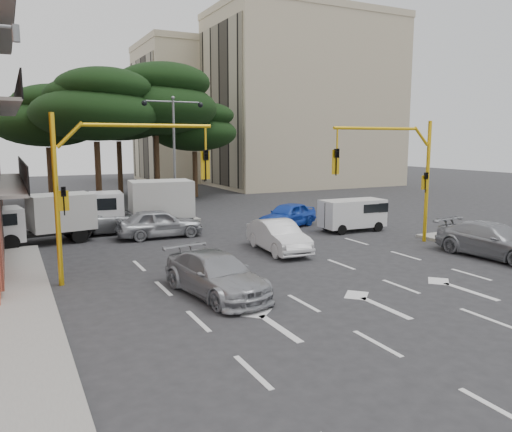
{
  "coord_description": "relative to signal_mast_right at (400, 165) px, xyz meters",
  "views": [
    {
      "loc": [
        -10.07,
        -16.31,
        5.09
      ],
      "look_at": [
        0.1,
        4.03,
        1.6
      ],
      "focal_mm": 35.0,
      "sensor_mm": 36.0,
      "label": 1
    }
  ],
  "objects": [
    {
      "name": "box_truck_a",
      "position": [
        -15.43,
        8.01,
        -2.68
      ],
      "size": [
        5.17,
        2.82,
        2.41
      ],
      "primitive_type": null,
      "rotation": [
        0.0,
        0.0,
        1.73
      ],
      "color": "silver",
      "rests_on": "ground"
    },
    {
      "name": "box_truck_b",
      "position": [
        -10.11,
        9.51,
        -2.48
      ],
      "size": [
        5.91,
        2.97,
        2.8
      ],
      "primitive_type": null,
      "rotation": [
        0.0,
        0.0,
        1.47
      ],
      "color": "white",
      "rests_on": "ground"
    },
    {
      "name": "car_silver_parked",
      "position": [
        1.9,
        -3.9,
        -3.14
      ],
      "size": [
        2.54,
        5.3,
        1.49
      ],
      "primitive_type": "imported",
      "rotation": [
        0.0,
        0.0,
        0.09
      ],
      "color": "gray",
      "rests_on": "ground"
    },
    {
      "name": "car_silver_wagon",
      "position": [
        -10.93,
        -3.44,
        -3.19
      ],
      "size": [
        2.64,
        5.01,
        1.38
      ],
      "primitive_type": "imported",
      "rotation": [
        0.0,
        0.0,
        0.15
      ],
      "color": "#9C9EA4",
      "rests_on": "ground"
    },
    {
      "name": "signal_mast_left",
      "position": [
        -13.61,
        0.0,
        0.0
      ],
      "size": [
        5.79,
        0.37,
        6.0
      ],
      "color": "gold",
      "rests_on": "ground"
    },
    {
      "name": "car_blue_compact",
      "position": [
        -2.33,
        6.64,
        -3.16
      ],
      "size": [
        4.55,
        3.38,
        1.44
      ],
      "primitive_type": "imported",
      "rotation": [
        0.0,
        0.0,
        -1.12
      ],
      "color": "#1741BD",
      "rests_on": "ground"
    },
    {
      "name": "signal_mast_right",
      "position": [
        0.0,
        0.0,
        0.0
      ],
      "size": [
        5.79,
        0.37,
        6.0
      ],
      "color": "gold",
      "rests_on": "ground"
    },
    {
      "name": "car_silver_cross_b",
      "position": [
        -9.88,
        7.01,
        -3.12
      ],
      "size": [
        4.5,
        1.9,
        1.52
      ],
      "primitive_type": "imported",
      "rotation": [
        0.0,
        0.0,
        1.55
      ],
      "color": "#A6A9AF",
      "rests_on": "ground"
    },
    {
      "name": "car_white_hatch",
      "position": [
        -5.94,
        1.29,
        -3.17
      ],
      "size": [
        1.84,
        4.44,
        1.43
      ],
      "primitive_type": "imported",
      "rotation": [
        0.0,
        0.0,
        -0.08
      ],
      "color": "silver",
      "rests_on": "ground"
    },
    {
      "name": "pine_left_far",
      "position": [
        -13.75,
        23.96,
        3.03
      ],
      "size": [
        8.32,
        8.32,
        9.3
      ],
      "color": "#382616",
      "rests_on": "ground"
    },
    {
      "name": "car_silver_cross_a",
      "position": [
        -11.6,
        9.51,
        -3.15
      ],
      "size": [
        5.39,
        2.66,
        1.47
      ],
      "primitive_type": "imported",
      "rotation": [
        0.0,
        0.0,
        1.53
      ],
      "color": "gray",
      "rests_on": "ground"
    },
    {
      "name": "pine_left_near",
      "position": [
        -10.75,
        19.96,
        3.72
      ],
      "size": [
        9.15,
        9.15,
        10.23
      ],
      "color": "#382616",
      "rests_on": "ground"
    },
    {
      "name": "ground",
      "position": [
        -6.8,
        -1.99,
        -3.88
      ],
      "size": [
        120.0,
        120.0,
        0.0
      ],
      "primitive_type": "plane",
      "color": "#28282B",
      "rests_on": "ground"
    },
    {
      "name": "apartment_beige_near",
      "position": [
        13.15,
        30.01,
        5.47
      ],
      "size": [
        20.2,
        12.15,
        18.7
      ],
      "color": "#C5B393",
      "rests_on": "ground"
    },
    {
      "name": "van_white",
      "position": [
        0.33,
        4.01,
        -2.98
      ],
      "size": [
        3.68,
        1.79,
        1.81
      ],
      "primitive_type": null,
      "rotation": [
        0.0,
        0.0,
        -1.61
      ],
      "color": "silver",
      "rests_on": "ground"
    },
    {
      "name": "pine_back",
      "position": [
        -7.75,
        26.96,
        3.72
      ],
      "size": [
        9.15,
        9.15,
        10.23
      ],
      "color": "#382616",
      "rests_on": "ground"
    },
    {
      "name": "pine_right",
      "position": [
        -1.75,
        23.96,
        2.33
      ],
      "size": [
        7.49,
        7.49,
        8.37
      ],
      "color": "#382616",
      "rests_on": "ground"
    },
    {
      "name": "street_lamp_center",
      "position": [
        -6.8,
        14.01,
        1.54
      ],
      "size": [
        4.16,
        0.36,
        7.77
      ],
      "color": "slate",
      "rests_on": "median_strip"
    },
    {
      "name": "pine_center",
      "position": [
        -5.75,
        21.96,
        4.41
      ],
      "size": [
        9.98,
        9.98,
        11.16
      ],
      "color": "#382616",
      "rests_on": "ground"
    },
    {
      "name": "apartment_beige_far",
      "position": [
        6.15,
        42.01,
        4.47
      ],
      "size": [
        16.2,
        12.15,
        16.7
      ],
      "color": "#C5B393",
      "rests_on": "ground"
    },
    {
      "name": "median_strip",
      "position": [
        -6.8,
        14.01,
        -3.81
      ],
      "size": [
        1.4,
        6.0,
        0.15
      ],
      "primitive_type": "cube",
      "color": "gray",
      "rests_on": "ground"
    }
  ]
}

